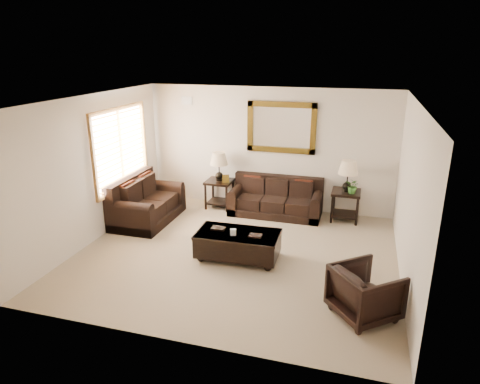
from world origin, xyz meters
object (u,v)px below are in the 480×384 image
(sofa, at_px, (276,201))
(armchair, at_px, (365,290))
(coffee_table, at_px, (238,243))
(loveseat, at_px, (145,205))
(end_table_left, at_px, (219,172))
(end_table_right, at_px, (347,182))

(sofa, height_order, armchair, sofa)
(sofa, xyz_separation_m, coffee_table, (-0.20, -2.26, 0.01))
(loveseat, distance_m, coffee_table, 2.62)
(end_table_left, height_order, coffee_table, end_table_left)
(sofa, relative_size, armchair, 2.50)
(sofa, bearing_deg, end_table_left, 177.40)
(coffee_table, bearing_deg, loveseat, 153.06)
(end_table_right, distance_m, armchair, 3.51)
(armchair, bearing_deg, end_table_right, -32.53)
(loveseat, bearing_deg, armchair, -116.65)
(loveseat, bearing_deg, coffee_table, -115.29)
(end_table_left, relative_size, armchair, 1.62)
(end_table_right, xyz_separation_m, armchair, (0.45, -3.46, -0.45))
(sofa, distance_m, end_table_right, 1.58)
(loveseat, height_order, end_table_right, end_table_right)
(end_table_right, bearing_deg, sofa, -177.78)
(loveseat, bearing_deg, end_table_left, -45.95)
(loveseat, height_order, armchair, loveseat)
(sofa, distance_m, loveseat, 2.81)
(armchair, bearing_deg, coffee_table, 21.96)
(end_table_right, distance_m, coffee_table, 2.91)
(end_table_left, bearing_deg, end_table_right, -0.06)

